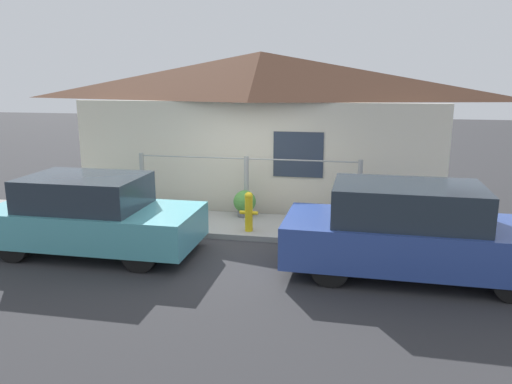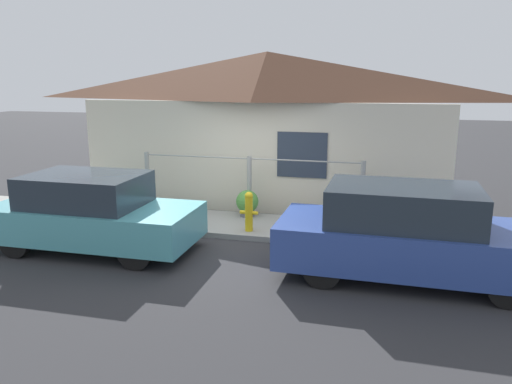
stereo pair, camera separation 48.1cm
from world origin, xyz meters
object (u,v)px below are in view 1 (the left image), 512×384
(car_left, at_px, (92,215))
(fire_hydrant, at_px, (249,211))
(car_right, at_px, (413,232))
(potted_plant_near_hydrant, at_px, (245,203))

(car_left, bearing_deg, fire_hydrant, 29.55)
(car_right, bearing_deg, car_left, -178.89)
(car_left, relative_size, potted_plant_near_hydrant, 6.42)
(fire_hydrant, xyz_separation_m, potted_plant_near_hydrant, (-0.30, 1.00, -0.11))
(potted_plant_near_hydrant, bearing_deg, car_right, -36.97)
(car_left, bearing_deg, car_right, 0.03)
(fire_hydrant, bearing_deg, car_right, -26.03)
(car_left, xyz_separation_m, car_right, (5.43, 0.00, 0.03))
(potted_plant_near_hydrant, bearing_deg, fire_hydrant, -73.06)
(fire_hydrant, bearing_deg, potted_plant_near_hydrant, 106.94)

